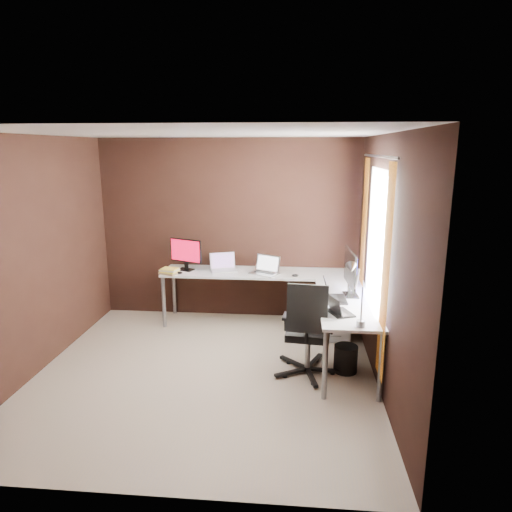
{
  "coord_description": "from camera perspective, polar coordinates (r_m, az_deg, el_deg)",
  "views": [
    {
      "loc": [
        0.94,
        -4.42,
        2.36
      ],
      "look_at": [
        0.46,
        0.95,
        1.08
      ],
      "focal_mm": 32.0,
      "sensor_mm": 36.0,
      "label": 1
    }
  ],
  "objects": [
    {
      "name": "desk",
      "position": [
        5.72,
        3.94,
        -3.79
      ],
      "size": [
        2.65,
        2.25,
        0.73
      ],
      "color": "silver",
      "rests_on": "ground"
    },
    {
      "name": "monitor_left",
      "position": [
        6.28,
        -8.77,
        0.42
      ],
      "size": [
        0.46,
        0.23,
        0.43
      ],
      "rotation": [
        0.0,
        0.0,
        -0.4
      ],
      "color": "black",
      "rests_on": "desk"
    },
    {
      "name": "mouse_corner",
      "position": [
        5.95,
        4.92,
        -2.43
      ],
      "size": [
        0.1,
        0.07,
        0.04
      ],
      "primitive_type": "ellipsoid",
      "rotation": [
        0.0,
        0.0,
        -0.16
      ],
      "color": "black",
      "rests_on": "desk"
    },
    {
      "name": "room",
      "position": [
        4.66,
        -2.38,
        -0.12
      ],
      "size": [
        3.6,
        3.6,
        2.5
      ],
      "color": "tan",
      "rests_on": "ground"
    },
    {
      "name": "monitor_right",
      "position": [
        5.22,
        11.71,
        -1.81
      ],
      "size": [
        0.17,
        0.63,
        0.52
      ],
      "rotation": [
        0.0,
        0.0,
        1.64
      ],
      "color": "black",
      "rests_on": "desk"
    },
    {
      "name": "laptop_black_small",
      "position": [
        4.69,
        10.24,
        -6.64
      ],
      "size": [
        0.29,
        0.34,
        0.19
      ],
      "rotation": [
        0.0,
        0.0,
        1.96
      ],
      "color": "black",
      "rests_on": "desk"
    },
    {
      "name": "laptop_white",
      "position": [
        6.26,
        -4.11,
        -1.32
      ],
      "size": [
        0.41,
        0.34,
        0.23
      ],
      "rotation": [
        0.0,
        0.0,
        0.33
      ],
      "color": "silver",
      "rests_on": "desk"
    },
    {
      "name": "laptop_black_big",
      "position": [
        5.1,
        9.48,
        -4.88
      ],
      "size": [
        0.26,
        0.36,
        0.23
      ],
      "rotation": [
        0.0,
        0.0,
        1.61
      ],
      "color": "black",
      "rests_on": "desk"
    },
    {
      "name": "book_stack",
      "position": [
        6.17,
        -10.76,
        -1.86
      ],
      "size": [
        0.29,
        0.26,
        0.07
      ],
      "rotation": [
        0.0,
        0.0,
        -0.29
      ],
      "color": "#947A4F",
      "rests_on": "desk"
    },
    {
      "name": "laptop_silver",
      "position": [
        6.08,
        1.19,
        -1.71
      ],
      "size": [
        0.43,
        0.38,
        0.24
      ],
      "rotation": [
        0.0,
        0.0,
        -0.46
      ],
      "color": "silver",
      "rests_on": "desk"
    },
    {
      "name": "office_chair",
      "position": [
        4.95,
        6.45,
        -11.26
      ],
      "size": [
        0.59,
        0.59,
        1.05
      ],
      "rotation": [
        0.0,
        0.0,
        -0.1
      ],
      "color": "black",
      "rests_on": "ground"
    },
    {
      "name": "desk_lamp",
      "position": [
        4.36,
        12.23,
        -3.65
      ],
      "size": [
        0.19,
        0.23,
        0.6
      ],
      "rotation": [
        0.0,
        0.0,
        -0.23
      ],
      "color": "slate",
      "rests_on": "desk"
    },
    {
      "name": "drawer_pedestal",
      "position": [
        5.96,
        9.59,
        -7.06
      ],
      "size": [
        0.42,
        0.5,
        0.6
      ],
      "primitive_type": "cube",
      "color": "silver",
      "rests_on": "ground"
    },
    {
      "name": "mouse_left",
      "position": [
        6.14,
        -9.56,
        -2.07
      ],
      "size": [
        0.1,
        0.08,
        0.03
      ],
      "primitive_type": "ellipsoid",
      "rotation": [
        0.0,
        0.0,
        0.35
      ],
      "color": "black",
      "rests_on": "desk"
    },
    {
      "name": "wastebasket",
      "position": [
        5.13,
        11.14,
        -12.48
      ],
      "size": [
        0.3,
        0.3,
        0.29
      ],
      "primitive_type": "cylinder",
      "rotation": [
        0.0,
        0.0,
        0.21
      ],
      "color": "black",
      "rests_on": "ground"
    }
  ]
}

